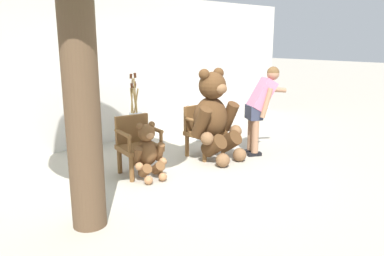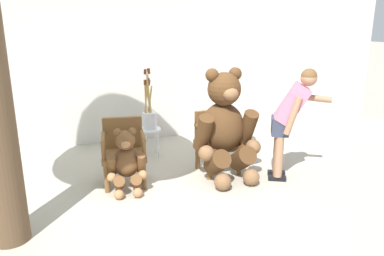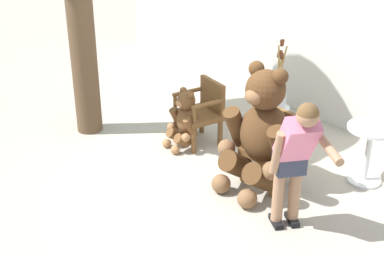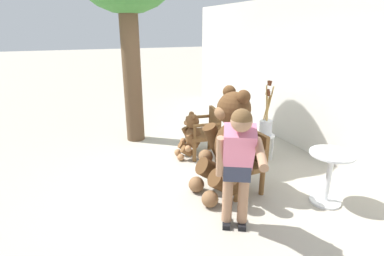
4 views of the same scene
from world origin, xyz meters
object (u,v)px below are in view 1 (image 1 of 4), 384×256
Objects in this scene: person_visitor at (261,103)px; round_side_table at (200,117)px; brush_bucket at (135,116)px; white_stool at (136,133)px; wooden_chair_right at (203,129)px; teddy_bear_large at (214,116)px; teddy_bear_small at (148,151)px; wooden_chair_left at (137,143)px.

round_side_table is (-0.08, 1.44, -0.46)m from person_visitor.
white_stool is at bearing -28.55° from brush_bucket.
round_side_table is at bearing 49.51° from wooden_chair_right.
white_stool is at bearing 124.18° from teddy_bear_large.
person_visitor is at bearing -8.32° from teddy_bear_small.
wooden_chair_right is 0.91× the size of brush_bucket.
wooden_chair_right is 1.17m from white_stool.
wooden_chair_right is 0.57× the size of teddy_bear_large.
round_side_table is (2.04, 0.84, -0.01)m from wooden_chair_left.
brush_bucket is 1.32× the size of round_side_table.
person_visitor is (0.79, -0.60, 0.44)m from wooden_chair_right.
white_stool is 0.31m from brush_bucket.
person_visitor is at bearing -86.90° from round_side_table.
wooden_chair_right is 1.04× the size of teddy_bear_small.
teddy_bear_small is 1.15× the size of round_side_table.
wooden_chair_left is 1.38m from teddy_bear_large.
wooden_chair_left is 0.29m from teddy_bear_small.
teddy_bear_small is at bearing -167.96° from wooden_chair_right.
person_visitor reaches higher than wooden_chair_right.
wooden_chair_right is (1.33, 0.00, 0.00)m from wooden_chair_left.
wooden_chair_right is at bearing 0.02° from wooden_chair_left.
teddy_bear_large is 2.09× the size of round_side_table.
round_side_table reaches higher than white_stool.
teddy_bear_large is 1.34m from round_side_table.
white_stool is 1.49m from round_side_table.
wooden_chair_right is at bearing -48.82° from white_stool.
teddy_bear_small is at bearing -115.87° from brush_bucket.
wooden_chair_left is 0.57× the size of person_visitor.
brush_bucket is (-0.00, 0.00, 0.31)m from white_stool.
white_stool is at bearing 136.60° from person_visitor.
white_stool is (-0.77, 0.88, -0.11)m from wooden_chair_right.
brush_bucket reaches higher than wooden_chair_right.
wooden_chair_right is 1.09m from person_visitor.
wooden_chair_right is 0.38m from teddy_bear_large.
wooden_chair_left is 1.00× the size of wooden_chair_right.
teddy_bear_large is at bearing 156.93° from person_visitor.
round_side_table is (0.72, 0.84, -0.01)m from wooden_chair_right.
wooden_chair_right is 1.19m from brush_bucket.
wooden_chair_right is 1.10m from round_side_table.
wooden_chair_left is 2.25m from person_visitor.
teddy_bear_large is at bearing -122.80° from round_side_table.
person_visitor is at bearing -37.00° from wooden_chair_right.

